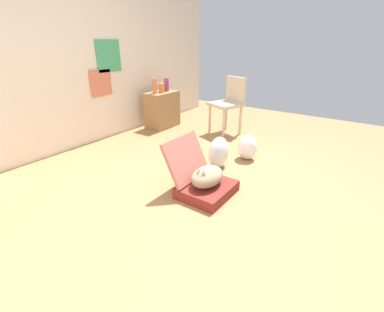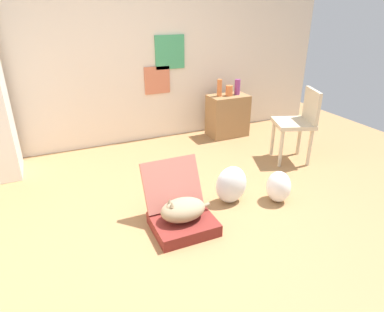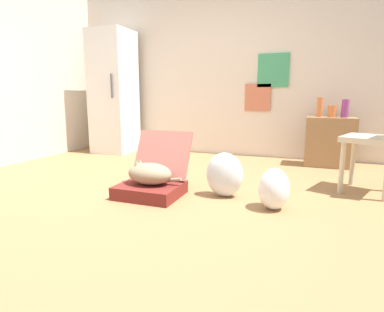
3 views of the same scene
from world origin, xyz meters
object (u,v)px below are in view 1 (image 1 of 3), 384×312
object	(u,v)px
cat	(207,176)
chair	(229,102)
side_table	(162,110)
vase_short	(166,85)
suitcase_base	(207,189)
plastic_bag_white	(218,153)
vase_tall	(155,86)
vase_round	(162,88)
plastic_bag_clear	(247,147)

from	to	relation	value
cat	chair	xyz separation A→B (m)	(1.90, 0.79, 0.32)
side_table	chair	distance (m)	1.22
cat	vase_short	xyz separation A→B (m)	(1.69, 1.94, 0.53)
suitcase_base	plastic_bag_white	distance (m)	0.68
suitcase_base	side_table	bearing A→B (deg)	51.51
cat	chair	world-z (taller)	chair
plastic_bag_white	vase_tall	bearing A→B (deg)	65.81
vase_short	vase_round	xyz separation A→B (m)	(-0.15, -0.01, -0.04)
cat	chair	bearing A→B (deg)	22.58
plastic_bag_white	vase_tall	distance (m)	1.97
vase_tall	plastic_bag_white	bearing A→B (deg)	-114.19
vase_short	plastic_bag_clear	bearing A→B (deg)	-108.12
vase_short	suitcase_base	bearing A→B (deg)	-131.00
cat	side_table	world-z (taller)	side_table
plastic_bag_clear	chair	distance (m)	1.16
suitcase_base	cat	distance (m)	0.15
suitcase_base	side_table	size ratio (longest dim) A/B	0.87
vase_short	plastic_bag_white	bearing A→B (deg)	-121.96
plastic_bag_white	vase_short	xyz separation A→B (m)	(1.07, 1.71, 0.54)
plastic_bag_clear	side_table	world-z (taller)	side_table
vase_round	chair	xyz separation A→B (m)	(0.35, -1.14, -0.17)
plastic_bag_clear	vase_short	bearing A→B (deg)	71.88
vase_short	vase_round	world-z (taller)	vase_short
plastic_bag_white	plastic_bag_clear	distance (m)	0.49
plastic_bag_white	vase_tall	world-z (taller)	vase_tall
vase_tall	vase_round	distance (m)	0.16
side_table	chair	bearing A→B (deg)	-73.12
vase_short	chair	bearing A→B (deg)	-79.99
cat	plastic_bag_white	xyz separation A→B (m)	(0.63, 0.23, -0.01)
plastic_bag_clear	plastic_bag_white	bearing A→B (deg)	158.14
chair	suitcase_base	bearing A→B (deg)	-47.08
suitcase_base	vase_short	xyz separation A→B (m)	(1.69, 1.94, 0.68)
vase_round	vase_short	bearing A→B (deg)	5.61
cat	plastic_bag_white	bearing A→B (deg)	20.21
vase_tall	vase_short	world-z (taller)	vase_tall
plastic_bag_clear	side_table	xyz separation A→B (m)	(0.47, 1.89, 0.15)
cat	plastic_bag_clear	bearing A→B (deg)	2.66
vase_short	vase_round	bearing A→B (deg)	-174.39
suitcase_base	plastic_bag_clear	bearing A→B (deg)	2.69
side_table	vase_tall	world-z (taller)	vase_tall
side_table	vase_tall	size ratio (longest dim) A/B	2.55
plastic_bag_white	chair	size ratio (longest dim) A/B	0.43
suitcase_base	vase_tall	world-z (taller)	vase_tall
plastic_bag_white	vase_round	xyz separation A→B (m)	(0.92, 1.70, 0.50)
vase_tall	suitcase_base	bearing A→B (deg)	-125.50
cat	side_table	distance (m)	2.48
suitcase_base	chair	bearing A→B (deg)	22.64
plastic_bag_white	vase_tall	size ratio (longest dim) A/B	1.62
vase_short	cat	bearing A→B (deg)	-131.08
plastic_bag_white	vase_round	distance (m)	2.00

